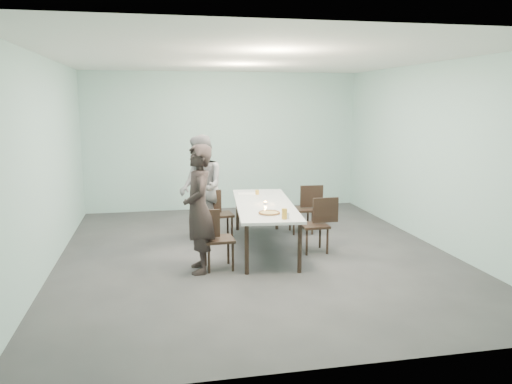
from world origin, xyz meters
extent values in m
plane|color=#333335|center=(0.00, 0.00, 0.00)|extent=(7.00, 7.00, 0.00)
cube|color=#A0CAC5|center=(0.00, 3.50, 1.50)|extent=(6.00, 0.02, 3.00)
cube|color=#A0CAC5|center=(0.00, -3.50, 1.50)|extent=(6.00, 0.02, 3.00)
cube|color=#A0CAC5|center=(-3.00, 0.00, 1.50)|extent=(0.02, 7.00, 3.00)
cube|color=#A0CAC5|center=(3.00, 0.00, 1.50)|extent=(0.02, 7.00, 3.00)
cube|color=white|center=(0.00, 0.00, 3.00)|extent=(6.00, 7.00, 0.02)
cube|color=white|center=(0.20, 0.26, 0.73)|extent=(1.18, 2.68, 0.04)
cylinder|color=black|center=(-0.30, -0.91, 0.35)|extent=(0.06, 0.06, 0.71)
cylinder|color=black|center=(-0.03, 1.52, 0.35)|extent=(0.06, 0.06, 0.71)
cylinder|color=black|center=(0.43, -0.99, 0.35)|extent=(0.06, 0.06, 0.71)
cylinder|color=black|center=(0.70, 1.44, 0.35)|extent=(0.06, 0.06, 0.71)
cube|color=black|center=(-0.65, -0.58, 0.43)|extent=(0.44, 0.44, 0.04)
cube|color=black|center=(-0.84, -0.59, 0.67)|extent=(0.42, 0.06, 0.40)
cylinder|color=black|center=(-0.81, -0.76, 0.21)|extent=(0.04, 0.04, 0.41)
cylinder|color=black|center=(-0.83, -0.42, 0.21)|extent=(0.04, 0.04, 0.41)
cylinder|color=black|center=(-0.47, -0.74, 0.21)|extent=(0.04, 0.04, 0.41)
cylinder|color=black|center=(-0.49, -0.40, 0.21)|extent=(0.04, 0.04, 0.41)
cube|color=black|center=(-0.42, 0.99, 0.43)|extent=(0.45, 0.45, 0.04)
cube|color=black|center=(-0.61, 0.98, 0.67)|extent=(0.42, 0.07, 0.40)
cylinder|color=black|center=(-0.58, 0.81, 0.21)|extent=(0.04, 0.04, 0.41)
cylinder|color=black|center=(-0.61, 1.15, 0.21)|extent=(0.04, 0.04, 0.41)
cylinder|color=black|center=(-0.24, 0.83, 0.21)|extent=(0.04, 0.04, 0.41)
cylinder|color=black|center=(-0.27, 1.17, 0.21)|extent=(0.04, 0.04, 0.41)
cube|color=black|center=(0.93, -0.07, 0.43)|extent=(0.43, 0.43, 0.04)
cube|color=black|center=(1.12, -0.07, 0.67)|extent=(0.42, 0.05, 0.40)
cylinder|color=black|center=(1.10, 0.10, 0.21)|extent=(0.04, 0.04, 0.41)
cylinder|color=black|center=(1.11, -0.24, 0.21)|extent=(0.04, 0.04, 0.41)
cylinder|color=black|center=(0.76, 0.10, 0.21)|extent=(0.04, 0.04, 0.41)
cylinder|color=black|center=(0.77, -0.24, 0.21)|extent=(0.04, 0.04, 0.41)
cube|color=black|center=(1.08, 1.11, 0.43)|extent=(0.45, 0.45, 0.04)
cube|color=black|center=(1.27, 1.10, 0.67)|extent=(0.42, 0.07, 0.40)
cylinder|color=black|center=(1.26, 1.27, 0.21)|extent=(0.04, 0.04, 0.41)
cylinder|color=black|center=(1.24, 0.93, 0.21)|extent=(0.04, 0.04, 0.41)
cylinder|color=black|center=(0.92, 1.29, 0.21)|extent=(0.04, 0.04, 0.41)
cylinder|color=black|center=(0.90, 0.95, 0.21)|extent=(0.04, 0.04, 0.41)
imported|color=black|center=(-0.93, -0.64, 0.90)|extent=(0.44, 0.66, 1.80)
imported|color=slate|center=(-0.74, 1.03, 0.91)|extent=(0.88, 1.02, 1.82)
cylinder|color=white|center=(0.10, -0.53, 0.76)|extent=(0.34, 0.34, 0.01)
cylinder|color=#D9C77B|center=(0.10, -0.53, 0.77)|extent=(0.30, 0.30, 0.01)
torus|color=brown|center=(0.10, -0.53, 0.77)|extent=(0.32, 0.32, 0.03)
cylinder|color=white|center=(0.21, -0.17, 0.76)|extent=(0.18, 0.18, 0.01)
cylinder|color=gold|center=(0.24, -0.86, 0.82)|extent=(0.08, 0.08, 0.15)
cylinder|color=silver|center=(0.28, -0.83, 0.80)|extent=(0.08, 0.08, 0.09)
cylinder|color=silver|center=(0.20, 0.18, 0.77)|extent=(0.06, 0.06, 0.03)
cylinder|color=orange|center=(0.20, 0.18, 0.79)|extent=(0.04, 0.04, 0.01)
cylinder|color=gold|center=(0.25, 1.06, 0.79)|extent=(0.07, 0.07, 0.08)
cube|color=silver|center=(0.08, 1.15, 0.75)|extent=(0.32, 0.25, 0.01)
camera|label=1|loc=(-1.50, -7.42, 2.37)|focal=35.00mm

